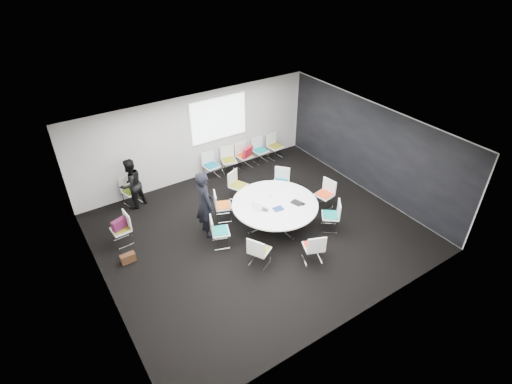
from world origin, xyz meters
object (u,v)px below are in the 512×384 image
chair_ring_h (330,221)px  laptop (263,208)px  chair_back_e (275,151)px  chair_back_b (229,165)px  chair_back_c (244,160)px  chair_ring_c (238,190)px  chair_ring_d (223,211)px  chair_ring_b (281,187)px  person_main (205,204)px  brown_bag (128,258)px  person_back (131,184)px  chair_ring_f (259,256)px  cup (270,195)px  conference_table (275,209)px  maroon_bag (119,224)px  chair_back_a (212,170)px  chair_ring_g (313,252)px  chair_ring_a (324,199)px  chair_ring_e (220,236)px  chair_person_back (132,196)px  chair_spare_left (123,234)px  chair_back_d (260,155)px

chair_ring_h → laptop: chair_ring_h is taller
chair_back_e → laptop: bearing=41.4°
chair_back_b → chair_back_c: 0.59m
chair_ring_c → chair_ring_d: bearing=11.5°
chair_ring_b → chair_ring_d: 2.06m
person_main → brown_bag: person_main is taller
chair_back_b → chair_back_c: bearing=-166.7°
chair_ring_c → person_back: size_ratio=0.57×
laptop → chair_ring_f: bearing=113.0°
chair_ring_h → cup: 1.77m
chair_ring_f → person_back: person_back is taller
conference_table → maroon_bag: 4.05m
chair_back_a → chair_back_c: 1.24m
chair_ring_c → cup: 1.45m
maroon_bag → brown_bag: 0.93m
chair_ring_g → cup: chair_ring_g is taller
person_main → brown_bag: bearing=92.8°
chair_ring_a → chair_back_e: same height
chair_ring_a → maroon_bag: (-5.43, 1.67, 0.34)m
chair_ring_b → chair_ring_e: (-2.67, -1.02, 0.00)m
chair_ring_a → laptop: chair_ring_a is taller
chair_ring_e → chair_back_b: bearing=166.3°
chair_person_back → laptop: chair_person_back is taller
chair_back_c → chair_back_e: 1.28m
chair_spare_left → chair_back_c: bearing=-74.8°
cup → maroon_bag: (-3.81, 1.22, -0.16)m
chair_ring_b → cup: (-0.94, -0.77, 0.50)m
chair_ring_d → chair_spare_left: bearing=-79.9°
chair_ring_b → chair_ring_f: (-2.22, -2.16, 0.00)m
chair_ring_f → chair_back_a: 4.33m
brown_bag → chair_back_c: bearing=26.0°
chair_ring_f → chair_ring_c: bearing=129.4°
chair_ring_a → chair_back_e: 3.30m
chair_ring_e → person_back: 3.20m
chair_back_c → chair_spare_left: (-4.69, -1.59, 0.00)m
chair_ring_g → laptop: (-0.36, 1.66, 0.47)m
chair_back_d → chair_spare_left: bearing=12.4°
person_back → cup: (3.00, -2.65, -0.00)m
brown_bag → chair_back_d: bearing=23.4°
chair_back_a → person_back: (-2.66, -0.18, 0.50)m
chair_ring_c → chair_person_back: bearing=-52.6°
chair_back_a → chair_back_d: same height
chair_ring_g → brown_bag: (-3.83, 2.46, -0.16)m
chair_ring_g → chair_ring_e: bearing=154.4°
chair_ring_f → chair_back_b: 4.51m
conference_table → chair_ring_a: bearing=-4.0°
chair_ring_a → maroon_bag: 5.69m
laptop → cup: cup is taller
chair_back_d → chair_spare_left: 5.60m
chair_back_b → laptop: bearing=91.7°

